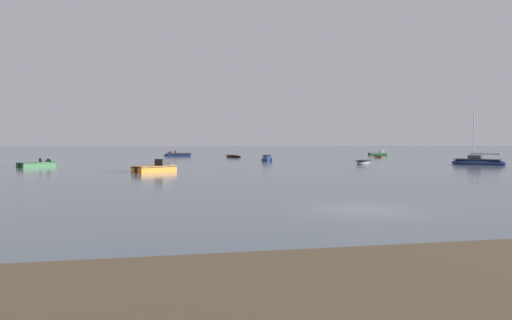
{
  "coord_description": "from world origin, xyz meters",
  "views": [
    {
      "loc": [
        -8.53,
        -18.17,
        2.88
      ],
      "look_at": [
        3.87,
        41.92,
        0.59
      ],
      "focal_mm": 32.18,
      "sensor_mm": 36.0,
      "label": 1
    }
  ],
  "objects_px": {
    "rowboat_moored_1": "(234,156)",
    "rowboat_moored_3": "(378,157)",
    "motorboat_moored_5": "(267,159)",
    "motorboat_moored_8": "(175,155)",
    "rowboat_moored_2": "(364,162)",
    "motorboat_moored_7": "(42,165)",
    "motorboat_moored_9": "(161,169)",
    "motorboat_moored_3": "(381,154)",
    "sailboat_moored_0": "(478,162)"
  },
  "relations": [
    {
      "from": "motorboat_moored_8",
      "to": "rowboat_moored_3",
      "type": "xyz_separation_m",
      "value": [
        38.64,
        -17.07,
        -0.14
      ]
    },
    {
      "from": "motorboat_moored_9",
      "to": "rowboat_moored_2",
      "type": "relative_size",
      "value": 1.13
    },
    {
      "from": "rowboat_moored_2",
      "to": "motorboat_moored_7",
      "type": "bearing_deg",
      "value": 127.54
    },
    {
      "from": "motorboat_moored_5",
      "to": "motorboat_moored_7",
      "type": "xyz_separation_m",
      "value": [
        -30.4,
        -12.1,
        -0.04
      ]
    },
    {
      "from": "motorboat_moored_7",
      "to": "motorboat_moored_8",
      "type": "bearing_deg",
      "value": 25.01
    },
    {
      "from": "sailboat_moored_0",
      "to": "motorboat_moored_7",
      "type": "bearing_deg",
      "value": 47.63
    },
    {
      "from": "motorboat_moored_3",
      "to": "rowboat_moored_2",
      "type": "height_order",
      "value": "motorboat_moored_3"
    },
    {
      "from": "motorboat_moored_5",
      "to": "motorboat_moored_9",
      "type": "xyz_separation_m",
      "value": [
        -16.49,
        -24.19,
        0.02
      ]
    },
    {
      "from": "motorboat_moored_8",
      "to": "rowboat_moored_2",
      "type": "bearing_deg",
      "value": 130.97
    },
    {
      "from": "sailboat_moored_0",
      "to": "rowboat_moored_3",
      "type": "distance_m",
      "value": 29.32
    },
    {
      "from": "rowboat_moored_1",
      "to": "sailboat_moored_0",
      "type": "bearing_deg",
      "value": -166.68
    },
    {
      "from": "rowboat_moored_2",
      "to": "sailboat_moored_0",
      "type": "bearing_deg",
      "value": -73.18
    },
    {
      "from": "motorboat_moored_3",
      "to": "motorboat_moored_7",
      "type": "bearing_deg",
      "value": -141.59
    },
    {
      "from": "rowboat_moored_3",
      "to": "motorboat_moored_3",
      "type": "bearing_deg",
      "value": -23.79
    },
    {
      "from": "motorboat_moored_8",
      "to": "motorboat_moored_5",
      "type": "bearing_deg",
      "value": 125.47
    },
    {
      "from": "sailboat_moored_0",
      "to": "motorboat_moored_9",
      "type": "height_order",
      "value": "sailboat_moored_0"
    },
    {
      "from": "rowboat_moored_1",
      "to": "rowboat_moored_3",
      "type": "relative_size",
      "value": 1.54
    },
    {
      "from": "motorboat_moored_3",
      "to": "rowboat_moored_2",
      "type": "relative_size",
      "value": 1.11
    },
    {
      "from": "rowboat_moored_1",
      "to": "rowboat_moored_3",
      "type": "height_order",
      "value": "rowboat_moored_1"
    },
    {
      "from": "motorboat_moored_3",
      "to": "sailboat_moored_0",
      "type": "bearing_deg",
      "value": -93.98
    },
    {
      "from": "rowboat_moored_1",
      "to": "motorboat_moored_3",
      "type": "bearing_deg",
      "value": -100.45
    },
    {
      "from": "motorboat_moored_8",
      "to": "rowboat_moored_2",
      "type": "height_order",
      "value": "motorboat_moored_8"
    },
    {
      "from": "motorboat_moored_3",
      "to": "motorboat_moored_5",
      "type": "relative_size",
      "value": 1.0
    },
    {
      "from": "sailboat_moored_0",
      "to": "motorboat_moored_8",
      "type": "xyz_separation_m",
      "value": [
        -38.24,
        46.39,
        -0.06
      ]
    },
    {
      "from": "sailboat_moored_0",
      "to": "rowboat_moored_1",
      "type": "distance_m",
      "value": 45.02
    },
    {
      "from": "motorboat_moored_7",
      "to": "motorboat_moored_9",
      "type": "xyz_separation_m",
      "value": [
        13.91,
        -12.09,
        0.06
      ]
    },
    {
      "from": "motorboat_moored_7",
      "to": "rowboat_moored_1",
      "type": "xyz_separation_m",
      "value": [
        27.92,
        30.47,
        -0.02
      ]
    },
    {
      "from": "motorboat_moored_5",
      "to": "motorboat_moored_8",
      "type": "xyz_separation_m",
      "value": [
        -13.58,
        28.84,
        0.0
      ]
    },
    {
      "from": "motorboat_moored_8",
      "to": "rowboat_moored_3",
      "type": "bearing_deg",
      "value": 166.42
    },
    {
      "from": "motorboat_moored_5",
      "to": "rowboat_moored_3",
      "type": "xyz_separation_m",
      "value": [
        25.05,
        11.77,
        -0.13
      ]
    },
    {
      "from": "motorboat_moored_5",
      "to": "sailboat_moored_0",
      "type": "relative_size",
      "value": 0.64
    },
    {
      "from": "motorboat_moored_8",
      "to": "motorboat_moored_9",
      "type": "height_order",
      "value": "motorboat_moored_9"
    },
    {
      "from": "motorboat_moored_5",
      "to": "motorboat_moored_7",
      "type": "distance_m",
      "value": 32.72
    },
    {
      "from": "rowboat_moored_2",
      "to": "motorboat_moored_5",
      "type": "bearing_deg",
      "value": 79.23
    },
    {
      "from": "rowboat_moored_3",
      "to": "motorboat_moored_7",
      "type": "bearing_deg",
      "value": 118.04
    },
    {
      "from": "sailboat_moored_0",
      "to": "motorboat_moored_9",
      "type": "distance_m",
      "value": 41.68
    },
    {
      "from": "motorboat_moored_5",
      "to": "motorboat_moored_7",
      "type": "height_order",
      "value": "motorboat_moored_5"
    },
    {
      "from": "motorboat_moored_3",
      "to": "sailboat_moored_0",
      "type": "height_order",
      "value": "sailboat_moored_0"
    },
    {
      "from": "sailboat_moored_0",
      "to": "rowboat_moored_2",
      "type": "xyz_separation_m",
      "value": [
        -13.82,
        5.29,
        -0.14
      ]
    },
    {
      "from": "motorboat_moored_3",
      "to": "rowboat_moored_1",
      "type": "xyz_separation_m",
      "value": [
        -35.71,
        -8.45,
        -0.07
      ]
    },
    {
      "from": "rowboat_moored_1",
      "to": "motorboat_moored_5",
      "type": "bearing_deg",
      "value": 163.94
    },
    {
      "from": "motorboat_moored_8",
      "to": "rowboat_moored_1",
      "type": "bearing_deg",
      "value": 146.92
    },
    {
      "from": "sailboat_moored_0",
      "to": "rowboat_moored_3",
      "type": "height_order",
      "value": "sailboat_moored_0"
    },
    {
      "from": "motorboat_moored_7",
      "to": "rowboat_moored_1",
      "type": "relative_size",
      "value": 0.92
    },
    {
      "from": "motorboat_moored_9",
      "to": "rowboat_moored_2",
      "type": "bearing_deg",
      "value": -13.27
    },
    {
      "from": "motorboat_moored_7",
      "to": "motorboat_moored_9",
      "type": "bearing_deg",
      "value": -83.64
    },
    {
      "from": "sailboat_moored_0",
      "to": "motorboat_moored_5",
      "type": "bearing_deg",
      "value": 17.84
    },
    {
      "from": "motorboat_moored_5",
      "to": "motorboat_moored_9",
      "type": "relative_size",
      "value": 0.98
    },
    {
      "from": "motorboat_moored_9",
      "to": "rowboat_moored_2",
      "type": "xyz_separation_m",
      "value": [
        27.33,
        11.93,
        -0.09
      ]
    },
    {
      "from": "sailboat_moored_0",
      "to": "motorboat_moored_9",
      "type": "relative_size",
      "value": 1.52
    }
  ]
}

